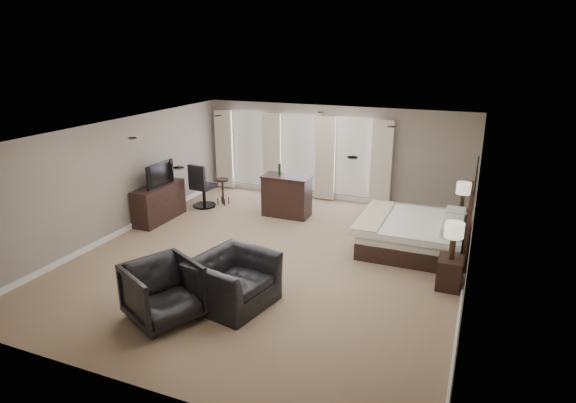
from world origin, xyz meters
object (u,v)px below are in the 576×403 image
at_px(armchair_far, 163,289).
at_px(bar_stool_right, 272,192).
at_px(nightstand_near, 449,273).
at_px(armchair_near, 233,273).
at_px(lamp_near, 453,241).
at_px(tv, 158,183).
at_px(nightstand_far, 460,221).
at_px(dresser, 159,203).
at_px(desk_chair, 203,185).
at_px(bar_stool_left, 223,192).
at_px(bed, 413,219).
at_px(lamp_far, 463,197).
at_px(bar_counter, 287,196).

distance_m(armchair_far, bar_stool_right, 5.81).
relative_size(nightstand_near, armchair_near, 0.43).
relative_size(lamp_near, tv, 0.68).
bearing_deg(lamp_near, nightstand_near, 0.00).
bearing_deg(nightstand_far, armchair_near, -124.06).
bearing_deg(nightstand_far, nightstand_near, -90.00).
relative_size(dresser, bar_stool_right, 1.92).
bearing_deg(desk_chair, nightstand_far, -167.41).
bearing_deg(desk_chair, tv, 77.40).
distance_m(bar_stool_left, desk_chair, 0.57).
height_order(bed, desk_chair, bed).
bearing_deg(nightstand_far, lamp_near, -90.00).
height_order(dresser, desk_chair, desk_chair).
height_order(tv, armchair_near, armchair_near).
height_order(lamp_far, armchair_near, lamp_far).
distance_m(lamp_near, armchair_far, 4.96).
bearing_deg(lamp_far, armchair_near, -124.06).
bearing_deg(nightstand_near, bar_stool_right, 148.35).
distance_m(dresser, tv, 0.51).
relative_size(bed, lamp_far, 3.25).
distance_m(nightstand_far, bar_counter, 4.17).
distance_m(bed, nightstand_far, 1.75).
bearing_deg(bar_stool_right, tv, -136.22).
bearing_deg(tv, bar_stool_left, -26.74).
bearing_deg(lamp_near, nightstand_far, 90.00).
bearing_deg(bar_stool_right, lamp_near, -31.65).
bearing_deg(armchair_near, nightstand_near, -47.34).
distance_m(nightstand_near, bar_stool_left, 6.61).
bearing_deg(bar_stool_left, bar_stool_right, 16.03).
xyz_separation_m(tv, bar_stool_left, (0.84, 1.66, -0.60)).
xyz_separation_m(nightstand_far, dresser, (-6.92, -1.97, 0.18)).
distance_m(nightstand_near, bar_counter, 4.80).
bearing_deg(nightstand_far, armchair_far, -125.53).
xyz_separation_m(lamp_far, armchair_near, (-3.29, -4.87, -0.29)).
bearing_deg(desk_chair, bed, 178.68).
xyz_separation_m(bed, armchair_near, (-2.40, -3.42, -0.11)).
distance_m(lamp_far, tv, 7.20).
distance_m(tv, bar_stool_left, 1.95).
relative_size(nightstand_near, nightstand_far, 1.06).
bearing_deg(bar_counter, dresser, -151.94).
relative_size(lamp_far, dresser, 0.43).
distance_m(lamp_far, armchair_far, 7.02).
distance_m(tv, bar_counter, 3.19).
relative_size(nightstand_far, armchair_near, 0.40).
xyz_separation_m(lamp_far, bar_stool_left, (-6.08, -0.31, -0.50)).
height_order(nightstand_far, bar_stool_left, bar_stool_left).
bearing_deg(nightstand_near, lamp_near, 0.00).
distance_m(nightstand_far, bar_stool_left, 6.09).
bearing_deg(armchair_near, bar_counter, 22.68).
bearing_deg(tv, nightstand_far, -74.12).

